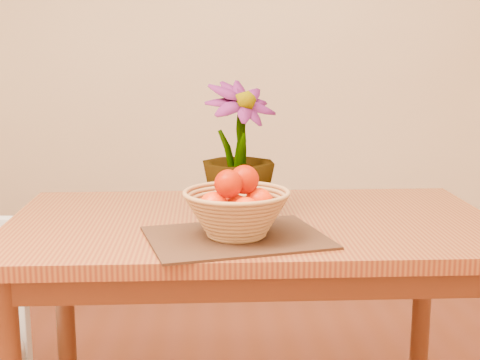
{
  "coord_description": "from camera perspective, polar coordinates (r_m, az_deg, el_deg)",
  "views": [
    {
      "loc": [
        -0.13,
        -1.56,
        1.23
      ],
      "look_at": [
        -0.04,
        0.15,
        0.89
      ],
      "focal_mm": 50.0,
      "sensor_mm": 36.0,
      "label": 1
    }
  ],
  "objects": [
    {
      "name": "wall_back",
      "position": [
        3.82,
        -0.96,
        12.89
      ],
      "size": [
        4.0,
        0.02,
        2.7
      ],
      "primitive_type": "cube",
      "color": "#FFE7C2",
      "rests_on": "floor"
    },
    {
      "name": "table",
      "position": [
        1.95,
        1.07,
        -5.84
      ],
      "size": [
        1.4,
        0.8,
        0.75
      ],
      "color": "brown",
      "rests_on": "floor"
    },
    {
      "name": "placemat",
      "position": [
        1.73,
        -0.3,
        -4.93
      ],
      "size": [
        0.51,
        0.43,
        0.01
      ],
      "primitive_type": "cube",
      "rotation": [
        0.0,
        0.0,
        0.24
      ],
      "color": "#382114",
      "rests_on": "table"
    },
    {
      "name": "wicker_basket",
      "position": [
        1.71,
        -0.3,
        -3.04
      ],
      "size": [
        0.28,
        0.28,
        0.11
      ],
      "color": "#A87C46",
      "rests_on": "placemat"
    },
    {
      "name": "orange_pile",
      "position": [
        1.7,
        -0.27,
        -1.19
      ],
      "size": [
        0.19,
        0.19,
        0.14
      ],
      "rotation": [
        0.0,
        0.0,
        -0.27
      ],
      "color": "#F22E03",
      "rests_on": "wicker_basket"
    },
    {
      "name": "potted_plant",
      "position": [
        1.94,
        -0.16,
        2.65
      ],
      "size": [
        0.3,
        0.3,
        0.39
      ],
      "primitive_type": "imported",
      "rotation": [
        0.0,
        0.0,
        0.56
      ],
      "color": "#133F12",
      "rests_on": "table"
    }
  ]
}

